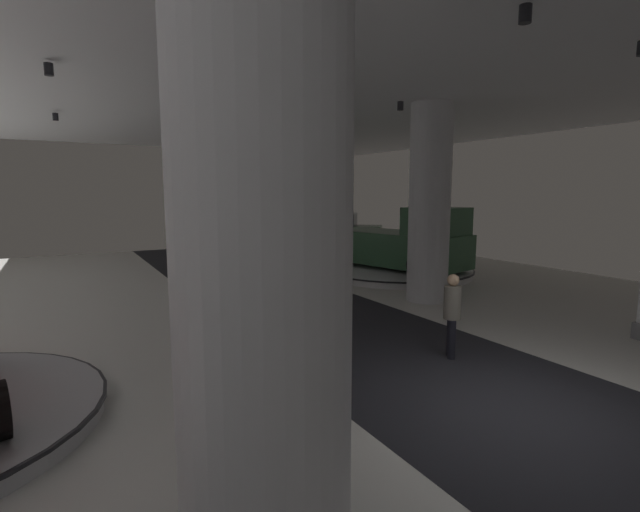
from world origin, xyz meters
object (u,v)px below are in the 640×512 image
Objects in this scene: column_right at (429,204)px; visitor_walking_near at (320,263)px; display_car_deep_right at (339,231)px; display_platform_deep_right at (340,249)px; visitor_walking_far at (452,310)px; pickup_truck_far_right at (404,244)px; column_left at (262,233)px; display_platform_far_right at (396,271)px.

column_right reaches higher than visitor_walking_near.
display_platform_deep_right is at bearing -40.40° from display_car_deep_right.
column_right is 3.46× the size of visitor_walking_far.
column_right reaches higher than visitor_walking_far.
column_right is 1.26× the size of display_car_deep_right.
visitor_walking_far is at bearing -114.22° from display_platform_deep_right.
visitor_walking_near is (-4.00, -0.84, -0.30)m from pickup_truck_far_right.
visitor_walking_far is at bearing -114.12° from display_car_deep_right.
visitor_walking_near is (5.58, 8.88, -1.84)m from column_left.
display_platform_deep_right is at bearing 75.89° from display_platform_far_right.
display_car_deep_right is (1.66, 6.71, 0.94)m from display_platform_far_right.
column_right is 4.90m from display_platform_far_right.
column_left is 0.97× the size of display_platform_far_right.
display_car_deep_right is at bearing 71.36° from column_right.
visitor_walking_near and visitor_walking_far have the same top height.
display_platform_far_right is at bearing -103.88° from display_car_deep_right.
pickup_truck_far_right is at bearing 56.37° from visitor_walking_far.
pickup_truck_far_right is (0.07, -0.31, 1.05)m from display_platform_far_right.
display_car_deep_right reaches higher than visitor_walking_near.
display_platform_deep_right is (11.19, 16.72, -2.57)m from column_left.
pickup_truck_far_right is 8.62m from visitor_walking_far.
column_right reaches higher than pickup_truck_far_right.
visitor_walking_near is 6.38m from visitor_walking_far.
display_car_deep_right is at bearing 139.60° from display_platform_deep_right.
visitor_walking_near is (-3.93, -1.15, 0.76)m from display_platform_far_right.
column_left reaches higher than display_car_deep_right.
display_platform_far_right is 3.57× the size of visitor_walking_near.
display_platform_far_right is 4.16m from visitor_walking_near.
column_right reaches higher than display_platform_far_right.
column_left is 1.26× the size of display_car_deep_right.
visitor_walking_far is at bearing -96.94° from visitor_walking_near.
column_left is 0.97× the size of pickup_truck_far_right.
display_platform_far_right is at bearing 63.42° from column_right.
display_car_deep_right is 2.75× the size of visitor_walking_far.
display_car_deep_right is (11.17, 16.74, -1.66)m from column_left.
display_car_deep_right is at bearing 56.28° from column_left.
column_right reaches higher than display_car_deep_right.
display_car_deep_right is at bearing 76.12° from display_platform_far_right.
display_platform_deep_right is at bearing 77.08° from pickup_truck_far_right.
display_platform_far_right is 1.01× the size of pickup_truck_far_right.
visitor_walking_far reaches higher than display_platform_deep_right.
pickup_truck_far_right is at bearing 45.39° from column_left.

